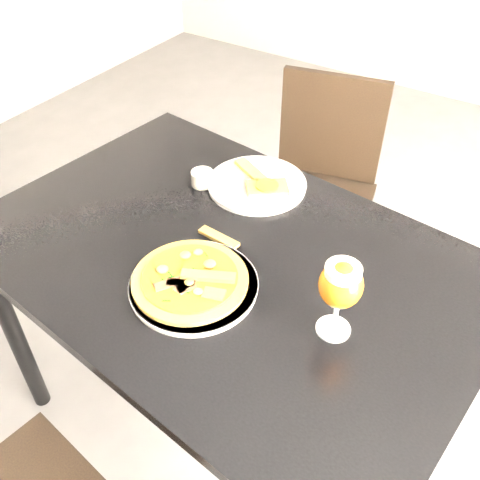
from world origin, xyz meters
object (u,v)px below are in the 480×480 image
Objects in this scene: chair_far at (318,186)px; pizza at (191,279)px; dining_table at (226,280)px; beer_glass at (341,285)px.

pizza is (0.09, -0.87, 0.31)m from chair_far.
dining_table is 7.24× the size of beer_glass.
dining_table is 1.53× the size of chair_far.
chair_far reaches higher than dining_table.
beer_glass is (0.41, -0.81, 0.41)m from chair_far.
chair_far is 0.99m from beer_glass.
beer_glass is at bearing 10.58° from pizza.
chair_far is at bearing 104.05° from dining_table.
chair_far reaches higher than pizza.
chair_far is 3.33× the size of pizza.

